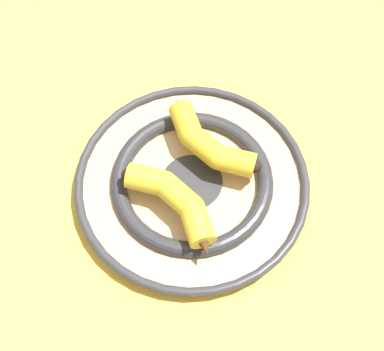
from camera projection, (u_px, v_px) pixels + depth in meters
ground_plane at (195, 167)px, 0.80m from camera, size 2.80×2.80×0.00m
decorative_bowl at (192, 182)px, 0.77m from camera, size 0.34×0.34×0.03m
banana_a at (176, 201)px, 0.72m from camera, size 0.17×0.06×0.04m
banana_b at (206, 142)px, 0.76m from camera, size 0.17×0.06×0.04m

